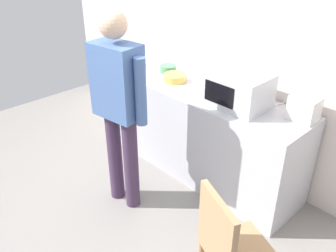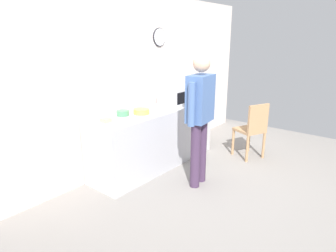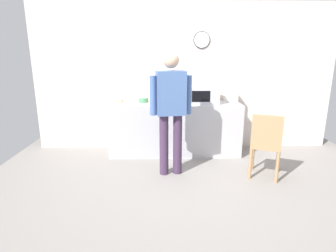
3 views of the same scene
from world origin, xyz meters
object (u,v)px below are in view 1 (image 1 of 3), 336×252
at_px(person_standing, 118,100).
at_px(fork_utensil, 281,104).
at_px(salad_bowl, 175,78).
at_px(toaster, 304,108).
at_px(cereal_bowl, 168,69).
at_px(spoon_utensil, 157,87).
at_px(sandwich_plate, 135,64).
at_px(wooden_chair, 230,249).
at_px(microwave, 239,90).

bearing_deg(person_standing, fork_utensil, 54.41).
relative_size(salad_bowl, toaster, 1.05).
distance_m(cereal_bowl, spoon_utensil, 0.43).
bearing_deg(cereal_bowl, sandwich_plate, -162.17).
height_order(toaster, person_standing, person_standing).
height_order(fork_utensil, wooden_chair, wooden_chair).
relative_size(microwave, cereal_bowl, 2.85).
height_order(spoon_utensil, wooden_chair, wooden_chair).
xyz_separation_m(toaster, wooden_chair, (0.23, -1.20, -0.48)).
distance_m(fork_utensil, person_standing, 1.42).
bearing_deg(sandwich_plate, fork_utensil, 9.85).
relative_size(microwave, person_standing, 0.29).
xyz_separation_m(microwave, wooden_chair, (0.75, -1.02, -0.53)).
bearing_deg(sandwich_plate, salad_bowl, -0.33).
bearing_deg(cereal_bowl, toaster, 0.95).
distance_m(sandwich_plate, fork_utensil, 1.70).
relative_size(sandwich_plate, salad_bowl, 1.05).
bearing_deg(microwave, fork_utensil, 51.10).
bearing_deg(spoon_utensil, sandwich_plate, 159.09).
bearing_deg(spoon_utensil, wooden_chair, -27.38).
xyz_separation_m(microwave, toaster, (0.52, 0.17, -0.05)).
xyz_separation_m(microwave, fork_utensil, (0.25, 0.31, -0.15)).
bearing_deg(toaster, sandwich_plate, -175.45).
height_order(microwave, spoon_utensil, microwave).
relative_size(person_standing, wooden_chair, 1.87).
relative_size(fork_utensil, spoon_utensil, 1.00).
distance_m(microwave, sandwich_plate, 1.43).
bearing_deg(wooden_chair, microwave, 126.21).
relative_size(salad_bowl, cereal_bowl, 1.32).
height_order(cereal_bowl, toaster, toaster).
relative_size(toaster, fork_utensil, 1.29).
bearing_deg(fork_utensil, microwave, -128.90).
xyz_separation_m(fork_utensil, spoon_utensil, (-1.05, -0.53, 0.00)).
xyz_separation_m(cereal_bowl, fork_utensil, (1.27, 0.16, -0.03)).
relative_size(fork_utensil, wooden_chair, 0.18).
distance_m(fork_utensil, spoon_utensil, 1.17).
height_order(microwave, sandwich_plate, microwave).
height_order(sandwich_plate, person_standing, person_standing).
distance_m(toaster, wooden_chair, 1.31).
distance_m(salad_bowl, spoon_utensil, 0.24).
bearing_deg(salad_bowl, toaster, 6.92).
relative_size(cereal_bowl, fork_utensil, 1.03).
relative_size(sandwich_plate, cereal_bowl, 1.39).
bearing_deg(sandwich_plate, spoon_utensil, -20.91).
bearing_deg(sandwich_plate, microwave, -0.66).
bearing_deg(fork_utensil, person_standing, -125.59).
xyz_separation_m(sandwich_plate, person_standing, (0.85, -0.86, 0.11)).
height_order(sandwich_plate, toaster, toaster).
distance_m(salad_bowl, cereal_bowl, 0.27).
distance_m(cereal_bowl, toaster, 1.54).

